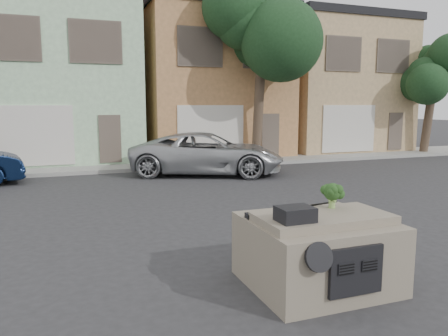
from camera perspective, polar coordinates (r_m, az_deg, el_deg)
ground_plane at (r=9.45m, az=1.99°, el=-8.19°), size 120.00×120.00×0.00m
sidewalk at (r=19.36m, az=-10.00°, el=0.43°), size 40.00×3.00×0.15m
townhouse_mint at (r=22.89m, az=-20.94°, el=10.50°), size 7.20×8.20×7.55m
townhouse_tan at (r=24.08m, az=-2.47°, el=10.89°), size 7.20×8.20×7.55m
townhouse_beige at (r=27.36m, az=12.89°, el=10.38°), size 7.20×8.20×7.55m
silver_pickup at (r=16.96m, az=-2.17°, el=-0.80°), size 6.42×4.81×1.62m
tree_near at (r=20.11m, az=4.58°, el=12.75°), size 4.40×4.00×8.50m
tree_far at (r=25.91m, az=25.22°, el=8.22°), size 3.20×3.00×6.00m
car_dashboard at (r=6.74m, az=12.00°, el=-10.24°), size 2.00×1.80×1.12m
instrument_hump at (r=5.97m, az=9.28°, el=-5.96°), size 0.48×0.38×0.20m
wiper_arm at (r=7.04m, az=12.41°, el=-4.62°), size 0.69×0.15×0.02m
broccoli at (r=6.82m, az=13.96°, el=-3.48°), size 0.44×0.44×0.39m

